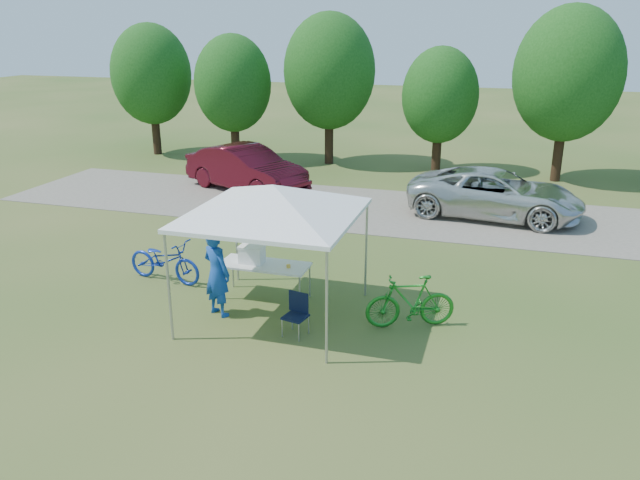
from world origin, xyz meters
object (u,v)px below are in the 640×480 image
object	(u,v)px
cooler	(252,254)
bike_blue	(164,260)
folding_chair	(297,310)
cyclist	(217,273)
minivan	(495,194)
folding_table	(264,266)
bike_green	(410,301)
sedan	(246,168)

from	to	relation	value
cooler	bike_blue	size ratio (longest dim) A/B	0.28
folding_chair	bike_blue	xyz separation A→B (m)	(-3.72, 1.56, 0.03)
folding_chair	cyclist	xyz separation A→B (m)	(-1.79, 0.32, 0.43)
cooler	bike_blue	xyz separation A→B (m)	(-2.26, 0.22, -0.48)
bike_blue	minivan	distance (m)	10.17
cyclist	bike_blue	size ratio (longest dim) A/B	0.95
cooler	cyclist	world-z (taller)	cyclist
bike_blue	folding_table	bearing A→B (deg)	-86.88
cyclist	bike_green	bearing A→B (deg)	-147.69
cooler	cyclist	size ratio (longest dim) A/B	0.29
sedan	bike_green	bearing A→B (deg)	-117.67
folding_table	minivan	world-z (taller)	minivan
folding_table	bike_green	world-z (taller)	bike_green
cyclist	bike_green	distance (m)	3.86
cyclist	cooler	bearing A→B (deg)	-84.53
cyclist	bike_blue	world-z (taller)	cyclist
cooler	folding_chair	bearing A→B (deg)	-42.47
bike_blue	folding_chair	bearing A→B (deg)	-104.61
folding_chair	bike_green	bearing A→B (deg)	36.32
cyclist	minivan	xyz separation A→B (m)	(5.09, 8.59, -0.17)
folding_chair	sedan	distance (m)	11.00
sedan	folding_table	bearing A→B (deg)	-131.37
folding_table	sedan	xyz separation A→B (m)	(-4.00, 8.37, 0.06)
folding_table	bike_blue	distance (m)	2.56
folding_chair	cooler	distance (m)	2.04
folding_table	folding_chair	bearing A→B (deg)	-48.51
folding_table	folding_chair	xyz separation A→B (m)	(1.18, -1.33, -0.27)
folding_chair	cooler	bearing A→B (deg)	149.58
folding_table	cooler	size ratio (longest dim) A/B	3.64
sedan	cooler	bearing A→B (deg)	-132.93
bike_green	minivan	size ratio (longest dim) A/B	0.34
bike_blue	minivan	xyz separation A→B (m)	(7.02, 7.35, 0.24)
minivan	sedan	bearing A→B (deg)	91.14
folding_table	cyclist	distance (m)	1.20
minivan	sedan	size ratio (longest dim) A/B	1.09
cyclist	sedan	size ratio (longest dim) A/B	0.38
folding_table	folding_chair	size ratio (longest dim) A/B	2.36
bike_green	minivan	distance (m)	8.11
cyclist	bike_blue	distance (m)	2.33
cooler	sedan	world-z (taller)	sedan
bike_blue	cyclist	bearing A→B (deg)	-114.57
bike_green	sedan	size ratio (longest dim) A/B	0.37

